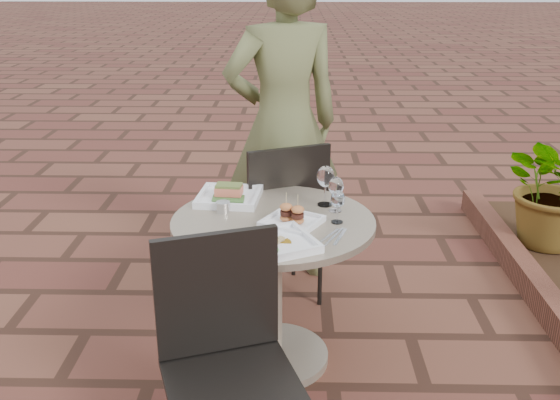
{
  "coord_description": "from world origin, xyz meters",
  "views": [
    {
      "loc": [
        0.23,
        -2.74,
        1.78
      ],
      "look_at": [
        0.17,
        -0.21,
        0.82
      ],
      "focal_mm": 40.0,
      "sensor_mm": 36.0,
      "label": 1
    }
  ],
  "objects_px": {
    "diner": "(283,125)",
    "plate_salmon": "(229,196)",
    "chair_far": "(282,212)",
    "plate_tuna": "(277,242)",
    "chair_near": "(225,346)",
    "cafe_table": "(273,269)",
    "plate_sliders": "(292,219)"
  },
  "relations": [
    {
      "from": "cafe_table",
      "to": "chair_near",
      "type": "bearing_deg",
      "value": -101.35
    },
    {
      "from": "plate_sliders",
      "to": "diner",
      "type": "bearing_deg",
      "value": 93.29
    },
    {
      "from": "cafe_table",
      "to": "chair_far",
      "type": "height_order",
      "value": "chair_far"
    },
    {
      "from": "chair_near",
      "to": "diner",
      "type": "relative_size",
      "value": 0.5
    },
    {
      "from": "cafe_table",
      "to": "diner",
      "type": "xyz_separation_m",
      "value": [
        0.03,
        0.89,
        0.45
      ]
    },
    {
      "from": "cafe_table",
      "to": "plate_sliders",
      "type": "xyz_separation_m",
      "value": [
        0.08,
        -0.06,
        0.27
      ]
    },
    {
      "from": "cafe_table",
      "to": "plate_sliders",
      "type": "height_order",
      "value": "plate_sliders"
    },
    {
      "from": "cafe_table",
      "to": "plate_salmon",
      "type": "height_order",
      "value": "plate_salmon"
    },
    {
      "from": "cafe_table",
      "to": "plate_tuna",
      "type": "relative_size",
      "value": 2.45
    },
    {
      "from": "cafe_table",
      "to": "plate_sliders",
      "type": "bearing_deg",
      "value": -35.42
    },
    {
      "from": "diner",
      "to": "plate_tuna",
      "type": "relative_size",
      "value": 5.08
    },
    {
      "from": "chair_far",
      "to": "plate_tuna",
      "type": "height_order",
      "value": "chair_far"
    },
    {
      "from": "plate_salmon",
      "to": "diner",
      "type": "bearing_deg",
      "value": 69.56
    },
    {
      "from": "plate_sliders",
      "to": "plate_tuna",
      "type": "xyz_separation_m",
      "value": [
        -0.06,
        -0.22,
        -0.01
      ]
    },
    {
      "from": "cafe_table",
      "to": "diner",
      "type": "distance_m",
      "value": 1.0
    },
    {
      "from": "plate_salmon",
      "to": "plate_sliders",
      "type": "distance_m",
      "value": 0.42
    },
    {
      "from": "cafe_table",
      "to": "diner",
      "type": "relative_size",
      "value": 0.48
    },
    {
      "from": "diner",
      "to": "chair_far",
      "type": "bearing_deg",
      "value": 70.81
    },
    {
      "from": "plate_sliders",
      "to": "plate_salmon",
      "type": "bearing_deg",
      "value": 136.01
    },
    {
      "from": "plate_salmon",
      "to": "plate_tuna",
      "type": "xyz_separation_m",
      "value": [
        0.24,
        -0.51,
        -0.01
      ]
    },
    {
      "from": "chair_far",
      "to": "plate_sliders",
      "type": "height_order",
      "value": "chair_far"
    },
    {
      "from": "diner",
      "to": "plate_salmon",
      "type": "distance_m",
      "value": 0.73
    },
    {
      "from": "chair_near",
      "to": "plate_tuna",
      "type": "xyz_separation_m",
      "value": [
        0.17,
        0.43,
        0.2
      ]
    },
    {
      "from": "chair_far",
      "to": "chair_near",
      "type": "relative_size",
      "value": 1.0
    },
    {
      "from": "cafe_table",
      "to": "chair_near",
      "type": "relative_size",
      "value": 0.97
    },
    {
      "from": "plate_tuna",
      "to": "chair_far",
      "type": "bearing_deg",
      "value": 90.02
    },
    {
      "from": "diner",
      "to": "plate_tuna",
      "type": "xyz_separation_m",
      "value": [
        -0.0,
        -1.17,
        -0.19
      ]
    },
    {
      "from": "plate_salmon",
      "to": "plate_tuna",
      "type": "height_order",
      "value": "plate_salmon"
    },
    {
      "from": "plate_salmon",
      "to": "cafe_table",
      "type": "bearing_deg",
      "value": -46.72
    },
    {
      "from": "chair_near",
      "to": "diner",
      "type": "height_order",
      "value": "diner"
    },
    {
      "from": "chair_near",
      "to": "plate_tuna",
      "type": "bearing_deg",
      "value": 49.26
    },
    {
      "from": "chair_near",
      "to": "plate_tuna",
      "type": "relative_size",
      "value": 2.53
    }
  ]
}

